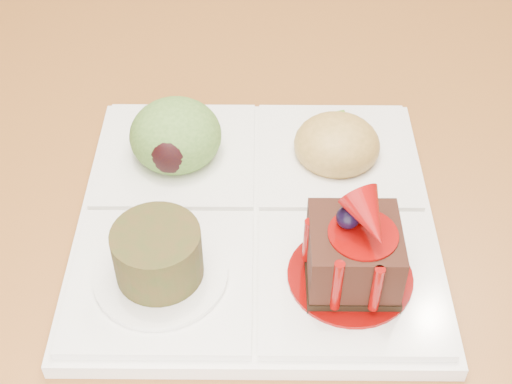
# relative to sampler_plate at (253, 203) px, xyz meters

# --- Properties ---
(ground) EXTENTS (6.00, 6.00, 0.00)m
(ground) POSITION_rel_sampler_plate_xyz_m (0.11, 0.75, -0.77)
(ground) COLOR #4F2A16
(sampler_plate) EXTENTS (0.28, 0.28, 0.10)m
(sampler_plate) POSITION_rel_sampler_plate_xyz_m (0.00, 0.00, 0.00)
(sampler_plate) COLOR white
(sampler_plate) RESTS_ON dining_table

